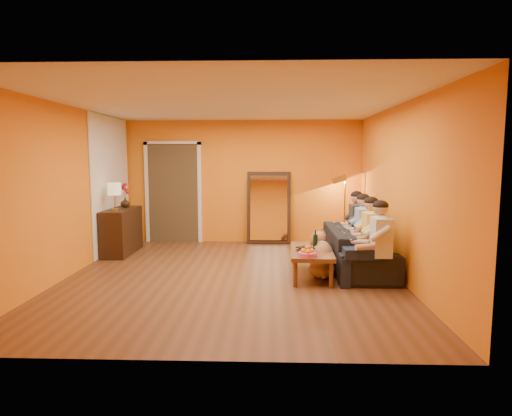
{
  "coord_description": "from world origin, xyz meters",
  "views": [
    {
      "loc": [
        0.58,
        -6.37,
        1.8
      ],
      "look_at": [
        0.35,
        0.5,
        1.0
      ],
      "focal_mm": 30.0,
      "sensor_mm": 36.0,
      "label": 1
    }
  ],
  "objects_px": {
    "person_far_left": "(381,244)",
    "wine_bottle": "(315,240)",
    "sideboard": "(122,231)",
    "sofa": "(357,248)",
    "person_mid_left": "(372,237)",
    "person_mid_right": "(364,231)",
    "mirror_frame": "(269,208)",
    "tumbler": "(319,245)",
    "coffee_table": "(311,263)",
    "vase": "(125,203)",
    "floor_lamp": "(345,211)",
    "laptop": "(321,244)",
    "table_lamp": "(115,197)",
    "dog": "(322,254)",
    "person_far_right": "(357,225)"
  },
  "relations": [
    {
      "from": "sideboard",
      "to": "floor_lamp",
      "type": "xyz_separation_m",
      "value": [
        4.34,
        0.8,
        0.29
      ]
    },
    {
      "from": "person_far_right",
      "to": "wine_bottle",
      "type": "relative_size",
      "value": 3.94
    },
    {
      "from": "coffee_table",
      "to": "person_mid_left",
      "type": "distance_m",
      "value": 1.01
    },
    {
      "from": "coffee_table",
      "to": "tumbler",
      "type": "height_order",
      "value": "tumbler"
    },
    {
      "from": "coffee_table",
      "to": "person_mid_left",
      "type": "relative_size",
      "value": 1.0
    },
    {
      "from": "table_lamp",
      "to": "dog",
      "type": "xyz_separation_m",
      "value": [
        3.6,
        -1.22,
        -0.75
      ]
    },
    {
      "from": "dog",
      "to": "person_mid_left",
      "type": "relative_size",
      "value": 0.58
    },
    {
      "from": "floor_lamp",
      "to": "person_far_right",
      "type": "distance_m",
      "value": 1.14
    },
    {
      "from": "coffee_table",
      "to": "vase",
      "type": "distance_m",
      "value": 3.95
    },
    {
      "from": "person_mid_right",
      "to": "wine_bottle",
      "type": "height_order",
      "value": "person_mid_right"
    },
    {
      "from": "tumbler",
      "to": "person_far_left",
      "type": "bearing_deg",
      "value": -36.2
    },
    {
      "from": "sofa",
      "to": "person_mid_left",
      "type": "bearing_deg",
      "value": -163.89
    },
    {
      "from": "sofa",
      "to": "person_mid_left",
      "type": "height_order",
      "value": "person_mid_left"
    },
    {
      "from": "laptop",
      "to": "vase",
      "type": "xyz_separation_m",
      "value": [
        -3.63,
        1.42,
        0.51
      ]
    },
    {
      "from": "person_mid_left",
      "to": "tumbler",
      "type": "relative_size",
      "value": 13.74
    },
    {
      "from": "sideboard",
      "to": "sofa",
      "type": "bearing_deg",
      "value": -13.03
    },
    {
      "from": "table_lamp",
      "to": "dog",
      "type": "bearing_deg",
      "value": -18.69
    },
    {
      "from": "floor_lamp",
      "to": "wine_bottle",
      "type": "height_order",
      "value": "floor_lamp"
    },
    {
      "from": "sideboard",
      "to": "dog",
      "type": "distance_m",
      "value": 3.91
    },
    {
      "from": "person_mid_left",
      "to": "person_mid_right",
      "type": "xyz_separation_m",
      "value": [
        0.0,
        0.55,
        0.0
      ]
    },
    {
      "from": "laptop",
      "to": "vase",
      "type": "height_order",
      "value": "vase"
    },
    {
      "from": "mirror_frame",
      "to": "vase",
      "type": "distance_m",
      "value": 2.92
    },
    {
      "from": "wine_bottle",
      "to": "tumbler",
      "type": "height_order",
      "value": "wine_bottle"
    },
    {
      "from": "sofa",
      "to": "person_mid_right",
      "type": "height_order",
      "value": "person_mid_right"
    },
    {
      "from": "table_lamp",
      "to": "person_far_left",
      "type": "distance_m",
      "value": 4.71
    },
    {
      "from": "mirror_frame",
      "to": "vase",
      "type": "relative_size",
      "value": 8.02
    },
    {
      "from": "floor_lamp",
      "to": "dog",
      "type": "relative_size",
      "value": 2.02
    },
    {
      "from": "wine_bottle",
      "to": "laptop",
      "type": "distance_m",
      "value": 0.44
    },
    {
      "from": "coffee_table",
      "to": "person_far_left",
      "type": "relative_size",
      "value": 1.0
    },
    {
      "from": "person_far_right",
      "to": "vase",
      "type": "bearing_deg",
      "value": 172.42
    },
    {
      "from": "mirror_frame",
      "to": "sideboard",
      "type": "height_order",
      "value": "mirror_frame"
    },
    {
      "from": "wine_bottle",
      "to": "laptop",
      "type": "bearing_deg",
      "value": 72.0
    },
    {
      "from": "table_lamp",
      "to": "coffee_table",
      "type": "relative_size",
      "value": 0.42
    },
    {
      "from": "person_far_left",
      "to": "person_mid_right",
      "type": "height_order",
      "value": "same"
    },
    {
      "from": "coffee_table",
      "to": "dog",
      "type": "bearing_deg",
      "value": 1.39
    },
    {
      "from": "mirror_frame",
      "to": "laptop",
      "type": "height_order",
      "value": "mirror_frame"
    },
    {
      "from": "person_mid_right",
      "to": "tumbler",
      "type": "relative_size",
      "value": 13.74
    },
    {
      "from": "floor_lamp",
      "to": "dog",
      "type": "distance_m",
      "value": 2.46
    },
    {
      "from": "floor_lamp",
      "to": "person_mid_left",
      "type": "xyz_separation_m",
      "value": [
        0.03,
        -2.23,
        -0.11
      ]
    },
    {
      "from": "mirror_frame",
      "to": "dog",
      "type": "height_order",
      "value": "mirror_frame"
    },
    {
      "from": "laptop",
      "to": "vase",
      "type": "bearing_deg",
      "value": 152.14
    },
    {
      "from": "person_far_left",
      "to": "wine_bottle",
      "type": "bearing_deg",
      "value": 154.48
    },
    {
      "from": "coffee_table",
      "to": "person_far_left",
      "type": "height_order",
      "value": "person_far_left"
    },
    {
      "from": "coffee_table",
      "to": "person_mid_left",
      "type": "xyz_separation_m",
      "value": [
        0.92,
        0.09,
        0.4
      ]
    },
    {
      "from": "person_far_right",
      "to": "person_mid_right",
      "type": "bearing_deg",
      "value": -90.0
    },
    {
      "from": "vase",
      "to": "person_far_left",
      "type": "bearing_deg",
      "value": -27.05
    },
    {
      "from": "table_lamp",
      "to": "mirror_frame",
      "type": "bearing_deg",
      "value": 26.32
    },
    {
      "from": "coffee_table",
      "to": "floor_lamp",
      "type": "height_order",
      "value": "floor_lamp"
    },
    {
      "from": "wine_bottle",
      "to": "tumbler",
      "type": "bearing_deg",
      "value": 67.62
    },
    {
      "from": "coffee_table",
      "to": "laptop",
      "type": "bearing_deg",
      "value": 65.31
    }
  ]
}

